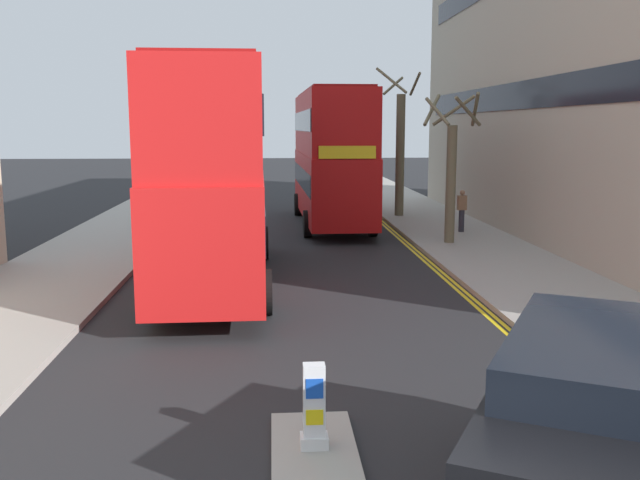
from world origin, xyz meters
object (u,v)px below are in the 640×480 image
object	(u,v)px
double_decker_bus_oncoming	(331,154)
pedestrian_far	(462,210)
taxi_minivan	(594,442)
keep_left_bollard	(314,409)
double_decker_bus_away	(215,171)

from	to	relation	value
double_decker_bus_oncoming	pedestrian_far	world-z (taller)	double_decker_bus_oncoming
taxi_minivan	pedestrian_far	bearing A→B (deg)	78.29
keep_left_bollard	taxi_minivan	distance (m)	3.42
keep_left_bollard	pedestrian_far	xyz separation A→B (m)	(6.81, 17.89, 0.38)
double_decker_bus_away	keep_left_bollard	bearing A→B (deg)	-78.93
double_decker_bus_oncoming	pedestrian_far	xyz separation A→B (m)	(4.80, -3.25, -2.04)
keep_left_bollard	double_decker_bus_away	world-z (taller)	double_decker_bus_away
keep_left_bollard	taxi_minivan	xyz separation A→B (m)	(2.67, -2.09, 0.46)
keep_left_bollard	double_decker_bus_oncoming	xyz separation A→B (m)	(2.02, 21.14, 2.42)
keep_left_bollard	double_decker_bus_away	bearing A→B (deg)	101.07
keep_left_bollard	double_decker_bus_oncoming	world-z (taller)	double_decker_bus_oncoming
keep_left_bollard	pedestrian_far	bearing A→B (deg)	69.15
keep_left_bollard	taxi_minivan	size ratio (longest dim) A/B	0.22
pedestrian_far	double_decker_bus_away	bearing A→B (deg)	-138.61
keep_left_bollard	double_decker_bus_away	xyz separation A→B (m)	(-1.98, 10.14, 2.42)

